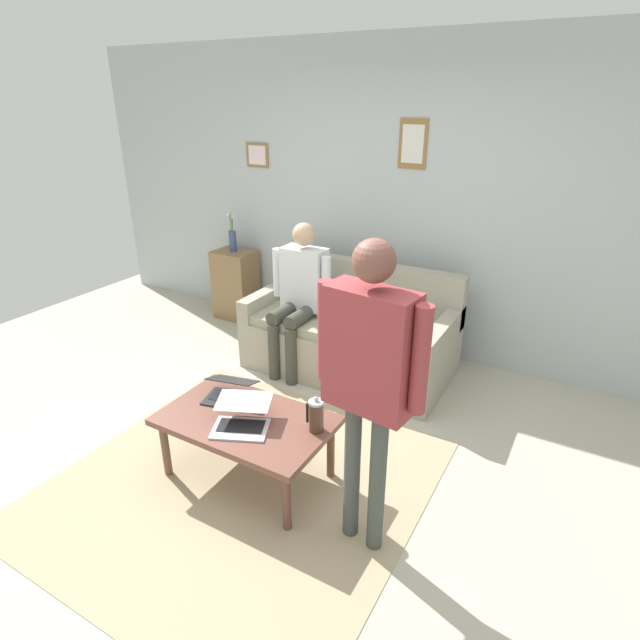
{
  "coord_description": "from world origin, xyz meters",
  "views": [
    {
      "loc": [
        -1.57,
        2.11,
        2.23
      ],
      "look_at": [
        0.05,
        -0.71,
        0.8
      ],
      "focal_mm": 28.86,
      "sensor_mm": 36.0,
      "label": 1
    }
  ],
  "objects": [
    {
      "name": "laptop_center",
      "position": [
        0.34,
        -0.06,
        0.47
      ],
      "size": [
        0.36,
        0.33,
        0.14
      ],
      "color": "#28282D",
      "rests_on": "coffee_table"
    },
    {
      "name": "ground_plane",
      "position": [
        0.0,
        0.0,
        0.0
      ],
      "size": [
        7.68,
        7.68,
        0.0
      ],
      "primitive_type": "plane",
      "color": "#B0AD98"
    },
    {
      "name": "person_standing",
      "position": [
        -0.72,
        0.18,
        1.08
      ],
      "size": [
        0.59,
        0.24,
        1.68
      ],
      "color": "#434943",
      "rests_on": "ground_plane"
    },
    {
      "name": "flower_vase",
      "position": [
        1.79,
        -1.93,
        0.9
      ],
      "size": [
        0.08,
        0.09,
        0.43
      ],
      "color": "#354878",
      "rests_on": "side_shelf"
    },
    {
      "name": "coffee_table",
      "position": [
        0.12,
        0.07,
        0.38
      ],
      "size": [
        1.04,
        0.63,
        0.43
      ],
      "color": "brown",
      "rests_on": "ground_plane"
    },
    {
      "name": "person_seated",
      "position": [
        0.59,
        -1.31,
        0.73
      ],
      "size": [
        0.55,
        0.51,
        1.28
      ],
      "color": "#3D3E35",
      "rests_on": "ground_plane"
    },
    {
      "name": "side_shelf",
      "position": [
        1.79,
        -1.93,
        0.37
      ],
      "size": [
        0.42,
        0.32,
        0.73
      ],
      "color": "olive",
      "rests_on": "ground_plane"
    },
    {
      "name": "couch",
      "position": [
        0.2,
        -1.53,
        0.31
      ],
      "size": [
        1.72,
        0.9,
        0.88
      ],
      "color": "gray",
      "rests_on": "ground_plane"
    },
    {
      "name": "laptop_left",
      "position": [
        0.09,
        0.14,
        0.48
      ],
      "size": [
        0.43,
        0.44,
        0.13
      ],
      "color": "silver",
      "rests_on": "coffee_table"
    },
    {
      "name": "area_rug",
      "position": [
        0.12,
        0.17,
        0.0
      ],
      "size": [
        2.15,
        2.15,
        0.01
      ],
      "primitive_type": "cube",
      "color": "tan",
      "rests_on": "ground_plane"
    },
    {
      "name": "back_wall",
      "position": [
        0.0,
        -2.2,
        1.35
      ],
      "size": [
        7.04,
        0.11,
        2.7
      ],
      "color": "#ADB6B7",
      "rests_on": "ground_plane"
    },
    {
      "name": "french_press",
      "position": [
        -0.31,
        -0.03,
        0.53
      ],
      "size": [
        0.11,
        0.09,
        0.23
      ],
      "color": "#4C3323",
      "rests_on": "coffee_table"
    }
  ]
}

